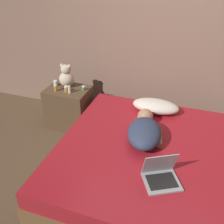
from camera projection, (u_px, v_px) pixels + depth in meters
name	position (u px, v px, depth m)	size (l,w,h in m)	color
ground_plane	(141.00, 179.00, 2.79)	(12.00, 12.00, 0.00)	brown
wall_back	(172.00, 28.00, 3.08)	(8.00, 0.06, 2.60)	#846656
bed	(143.00, 164.00, 2.67)	(1.69, 1.85, 0.44)	brown
nightstand	(69.00, 108.00, 3.52)	(0.55, 0.42, 0.56)	brown
pillow	(156.00, 106.00, 3.07)	(0.55, 0.27, 0.15)	beige
person_lying	(145.00, 131.00, 2.61)	(0.42, 0.69, 0.20)	#2D3851
laptop	(161.00, 175.00, 2.16)	(0.37, 0.35, 0.25)	#9E9EA3
teddy_bear	(67.00, 77.00, 3.38)	(0.20, 0.20, 0.30)	beige
bottle_amber	(66.00, 89.00, 3.29)	(0.05, 0.05, 0.08)	gold
bottle_green	(84.00, 88.00, 3.33)	(0.04, 0.04, 0.06)	#3D8E4C
bottle_clear	(56.00, 83.00, 3.44)	(0.05, 0.05, 0.07)	silver
bottle_white	(69.00, 90.00, 3.25)	(0.03, 0.03, 0.10)	white
bottle_orange	(56.00, 88.00, 3.30)	(0.04, 0.04, 0.09)	orange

